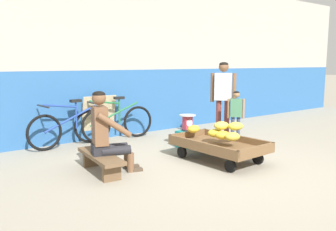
{
  "coord_description": "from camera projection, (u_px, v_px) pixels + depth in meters",
  "views": [
    {
      "loc": [
        -3.68,
        -3.23,
        1.52
      ],
      "look_at": [
        -0.55,
        0.87,
        0.75
      ],
      "focal_mm": 38.05,
      "sensor_mm": 36.0,
      "label": 1
    }
  ],
  "objects": [
    {
      "name": "weighing_scale",
      "position": [
        188.0,
        122.0,
        6.4
      ],
      "size": [
        0.3,
        0.3,
        0.29
      ],
      "color": "#28282D",
      "rests_on": "plastic_crate"
    },
    {
      "name": "customer_adult",
      "position": [
        223.0,
        92.0,
        6.89
      ],
      "size": [
        0.36,
        0.4,
        1.53
      ],
      "color": "brown",
      "rests_on": "ground"
    },
    {
      "name": "low_bench",
      "position": [
        101.0,
        159.0,
        4.91
      ],
      "size": [
        0.42,
        1.13,
        0.27
      ],
      "color": "brown",
      "rests_on": "ground"
    },
    {
      "name": "bicycle_far_left",
      "position": [
        115.0,
        122.0,
        7.02
      ],
      "size": [
        1.66,
        0.48,
        0.86
      ],
      "color": "black",
      "rests_on": "ground"
    },
    {
      "name": "customer_child",
      "position": [
        236.0,
        111.0,
        6.62
      ],
      "size": [
        0.24,
        0.24,
        1.0
      ],
      "color": "#38425B",
      "rests_on": "ground"
    },
    {
      "name": "ground_plane",
      "position": [
        237.0,
        172.0,
        4.97
      ],
      "size": [
        80.0,
        80.0,
        0.0
      ],
      "primitive_type": "plane",
      "color": "gray"
    },
    {
      "name": "banana_cart",
      "position": [
        219.0,
        146.0,
        5.52
      ],
      "size": [
        0.9,
        1.47,
        0.36
      ],
      "color": "brown",
      "rests_on": "ground"
    },
    {
      "name": "sign_board",
      "position": [
        99.0,
        118.0,
        7.05
      ],
      "size": [
        0.7,
        0.23,
        0.88
      ],
      "color": "#C6B289",
      "rests_on": "ground"
    },
    {
      "name": "back_wall",
      "position": [
        116.0,
        55.0,
        7.35
      ],
      "size": [
        16.0,
        0.3,
        3.37
      ],
      "color": "#2D609E",
      "rests_on": "ground"
    },
    {
      "name": "vendor_seated",
      "position": [
        106.0,
        132.0,
        4.89
      ],
      "size": [
        0.73,
        0.59,
        1.14
      ],
      "color": "brown",
      "rests_on": "ground"
    },
    {
      "name": "banana_pile",
      "position": [
        220.0,
        131.0,
        5.53
      ],
      "size": [
        0.48,
        1.05,
        0.26
      ],
      "color": "gold",
      "rests_on": "banana_cart"
    },
    {
      "name": "bicycle_near_left",
      "position": [
        71.0,
        127.0,
        6.47
      ],
      "size": [
        1.66,
        0.48,
        0.86
      ],
      "color": "black",
      "rests_on": "ground"
    },
    {
      "name": "plastic_crate",
      "position": [
        187.0,
        139.0,
        6.44
      ],
      "size": [
        0.36,
        0.28,
        0.3
      ],
      "color": "#19847F",
      "rests_on": "ground"
    }
  ]
}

